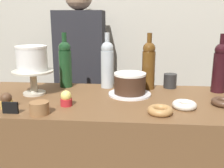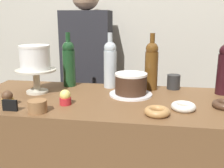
% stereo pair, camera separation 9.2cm
% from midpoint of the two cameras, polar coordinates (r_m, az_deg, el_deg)
% --- Properties ---
extents(back_wall, '(6.00, 0.05, 2.60)m').
position_cam_midpoint_polar(back_wall, '(2.17, 0.88, 12.99)').
color(back_wall, '#BCB7A8').
rests_on(back_wall, ground_plane).
extents(cake_stand_pedestal, '(0.22, 0.22, 0.13)m').
position_cam_midpoint_polar(cake_stand_pedestal, '(1.49, -18.51, 1.22)').
color(cake_stand_pedestal, beige).
rests_on(cake_stand_pedestal, display_counter).
extents(white_layer_cake, '(0.16, 0.16, 0.13)m').
position_cam_midpoint_polar(white_layer_cake, '(1.47, -18.85, 5.35)').
color(white_layer_cake, white).
rests_on(white_layer_cake, cake_stand_pedestal).
extents(silver_serving_platter, '(0.23, 0.23, 0.01)m').
position_cam_midpoint_polar(silver_serving_platter, '(1.42, 2.05, -2.20)').
color(silver_serving_platter, white).
rests_on(silver_serving_platter, display_counter).
extents(chocolate_round_cake, '(0.17, 0.17, 0.11)m').
position_cam_midpoint_polar(chocolate_round_cake, '(1.40, 2.08, 0.19)').
color(chocolate_round_cake, '#3D2619').
rests_on(chocolate_round_cake, silver_serving_platter).
extents(wine_bottle_amber, '(0.08, 0.08, 0.33)m').
position_cam_midpoint_polar(wine_bottle_amber, '(1.53, 6.31, 4.25)').
color(wine_bottle_amber, '#5B3814').
rests_on(wine_bottle_amber, display_counter).
extents(wine_bottle_clear, '(0.08, 0.08, 0.33)m').
position_cam_midpoint_polar(wine_bottle_clear, '(1.55, -2.74, 4.46)').
color(wine_bottle_clear, '#B2BCC1').
rests_on(wine_bottle_clear, display_counter).
extents(wine_bottle_dark_red, '(0.08, 0.08, 0.33)m').
position_cam_midpoint_polar(wine_bottle_dark_red, '(1.55, 20.96, 3.53)').
color(wine_bottle_dark_red, black).
rests_on(wine_bottle_dark_red, display_counter).
extents(wine_bottle_green, '(0.08, 0.08, 0.33)m').
position_cam_midpoint_polar(wine_bottle_green, '(1.59, -11.81, 4.46)').
color(wine_bottle_green, '#193D1E').
rests_on(wine_bottle_green, display_counter).
extents(cupcake_lemon, '(0.06, 0.06, 0.07)m').
position_cam_midpoint_polar(cupcake_lemon, '(1.27, -12.04, -3.17)').
color(cupcake_lemon, red).
rests_on(cupcake_lemon, display_counter).
extents(cupcake_chocolate, '(0.06, 0.06, 0.07)m').
position_cam_midpoint_polar(cupcake_chocolate, '(1.32, -23.96, -3.39)').
color(cupcake_chocolate, gold).
rests_on(cupcake_chocolate, display_counter).
extents(donut_maple, '(0.11, 0.11, 0.03)m').
position_cam_midpoint_polar(donut_maple, '(1.15, 8.23, -5.76)').
color(donut_maple, '#B27F47').
rests_on(donut_maple, display_counter).
extents(donut_chocolate, '(0.11, 0.11, 0.03)m').
position_cam_midpoint_polar(donut_chocolate, '(1.34, 21.37, -3.73)').
color(donut_chocolate, '#472D1E').
rests_on(donut_chocolate, display_counter).
extents(donut_sugar, '(0.11, 0.11, 0.03)m').
position_cam_midpoint_polar(donut_sugar, '(1.24, 13.52, -4.48)').
color(donut_sugar, silver).
rests_on(donut_sugar, display_counter).
extents(cookie_stack, '(0.08, 0.08, 0.05)m').
position_cam_midpoint_polar(cookie_stack, '(1.19, -17.74, -5.06)').
color(cookie_stack, olive).
rests_on(cookie_stack, display_counter).
extents(price_sign_chalkboard, '(0.07, 0.01, 0.05)m').
position_cam_midpoint_polar(price_sign_chalkboard, '(1.24, -23.35, -4.81)').
color(price_sign_chalkboard, black).
rests_on(price_sign_chalkboard, display_counter).
extents(coffee_cup_ceramic, '(0.08, 0.08, 0.09)m').
position_cam_midpoint_polar(coffee_cup_ceramic, '(1.58, 10.97, 0.67)').
color(coffee_cup_ceramic, '#282828').
rests_on(coffee_cup_ceramic, display_counter).
extents(barista_figure, '(0.36, 0.22, 1.60)m').
position_cam_midpoint_polar(barista_figure, '(2.05, -8.00, -0.29)').
color(barista_figure, black).
rests_on(barista_figure, ground_plane).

